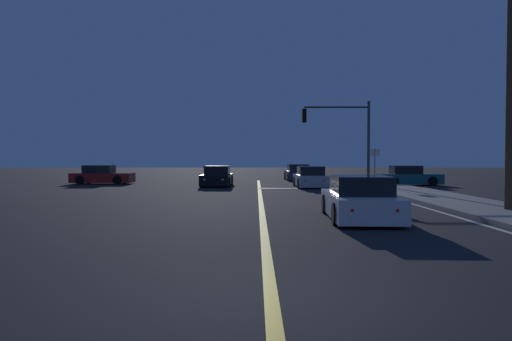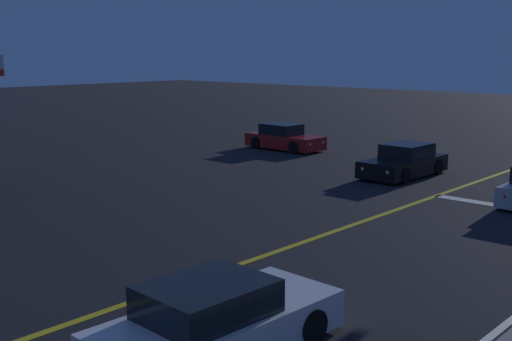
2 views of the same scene
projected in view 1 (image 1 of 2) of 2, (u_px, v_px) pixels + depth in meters
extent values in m
plane|color=black|center=(274.00, 304.00, 5.96)|extent=(160.00, 160.00, 0.00)
cube|color=gray|center=(471.00, 205.00, 17.74)|extent=(3.20, 42.54, 0.15)
cube|color=gold|center=(263.00, 206.00, 17.78)|extent=(0.20, 40.18, 0.01)
cube|color=silver|center=(423.00, 206.00, 17.75)|extent=(0.16, 40.18, 0.01)
cube|color=silver|center=(314.00, 188.00, 28.07)|extent=(6.42, 0.50, 0.01)
cube|color=#B2B5BA|center=(312.00, 180.00, 29.42)|extent=(1.85, 4.33, 0.68)
cube|color=black|center=(313.00, 171.00, 29.15)|extent=(1.56, 2.00, 0.60)
cylinder|color=black|center=(297.00, 181.00, 30.75)|extent=(0.23, 0.64, 0.64)
cylinder|color=black|center=(322.00, 181.00, 30.77)|extent=(0.23, 0.64, 0.64)
cylinder|color=black|center=(301.00, 183.00, 28.08)|extent=(0.23, 0.64, 0.64)
cylinder|color=black|center=(329.00, 183.00, 28.10)|extent=(0.23, 0.64, 0.64)
sphere|color=#FFF4CC|center=(300.00, 178.00, 31.51)|extent=(0.18, 0.18, 0.18)
sphere|color=#FFF4CC|center=(316.00, 178.00, 31.52)|extent=(0.18, 0.18, 0.18)
sphere|color=red|center=(307.00, 181.00, 27.31)|extent=(0.14, 0.14, 0.14)
sphere|color=red|center=(326.00, 181.00, 27.32)|extent=(0.14, 0.14, 0.14)
cube|color=maroon|center=(105.00, 178.00, 33.12)|extent=(4.30, 1.80, 0.68)
cube|color=black|center=(101.00, 169.00, 33.11)|extent=(1.99, 1.51, 0.60)
cylinder|color=black|center=(127.00, 179.00, 33.88)|extent=(0.64, 0.23, 0.64)
cylinder|color=black|center=(120.00, 180.00, 32.29)|extent=(0.64, 0.23, 0.64)
cylinder|color=black|center=(91.00, 179.00, 33.95)|extent=(0.64, 0.23, 0.64)
cylinder|color=black|center=(82.00, 180.00, 32.36)|extent=(0.64, 0.23, 0.64)
sphere|color=#FFF4CC|center=(136.00, 176.00, 33.59)|extent=(0.18, 0.18, 0.18)
sphere|color=#FFF4CC|center=(131.00, 177.00, 32.53)|extent=(0.18, 0.18, 0.18)
sphere|color=red|center=(79.00, 176.00, 33.70)|extent=(0.14, 0.14, 0.14)
sphere|color=red|center=(73.00, 177.00, 32.64)|extent=(0.14, 0.14, 0.14)
cube|color=silver|center=(361.00, 205.00, 14.18)|extent=(2.06, 4.60, 0.68)
cube|color=black|center=(363.00, 186.00, 13.89)|extent=(1.70, 2.15, 0.60)
cylinder|color=black|center=(328.00, 204.00, 15.62)|extent=(0.25, 0.65, 0.64)
cylinder|color=black|center=(380.00, 204.00, 15.54)|extent=(0.25, 0.65, 0.64)
cylinder|color=black|center=(339.00, 214.00, 12.83)|extent=(0.25, 0.65, 0.64)
cylinder|color=black|center=(402.00, 214.00, 12.74)|extent=(0.25, 0.65, 0.64)
sphere|color=#FFF4CC|center=(334.00, 196.00, 16.40)|extent=(0.18, 0.18, 0.18)
sphere|color=#FFF4CC|center=(366.00, 196.00, 16.35)|extent=(0.18, 0.18, 0.18)
sphere|color=red|center=(354.00, 210.00, 12.00)|extent=(0.14, 0.14, 0.14)
sphere|color=red|center=(399.00, 210.00, 11.95)|extent=(0.14, 0.14, 0.14)
cube|color=black|center=(219.00, 179.00, 30.60)|extent=(1.90, 4.34, 0.68)
cube|color=black|center=(219.00, 170.00, 30.84)|extent=(1.61, 2.01, 0.60)
cylinder|color=black|center=(230.00, 182.00, 29.25)|extent=(0.23, 0.64, 0.64)
cylinder|color=black|center=(204.00, 182.00, 29.29)|extent=(0.23, 0.64, 0.64)
cylinder|color=black|center=(233.00, 180.00, 31.92)|extent=(0.23, 0.64, 0.64)
cylinder|color=black|center=(209.00, 180.00, 31.96)|extent=(0.23, 0.64, 0.64)
sphere|color=#FFF4CC|center=(225.00, 180.00, 28.49)|extent=(0.18, 0.18, 0.18)
sphere|color=#FFF4CC|center=(207.00, 180.00, 28.51)|extent=(0.18, 0.18, 0.18)
sphere|color=red|center=(230.00, 177.00, 32.69)|extent=(0.14, 0.14, 0.14)
sphere|color=red|center=(214.00, 177.00, 32.71)|extent=(0.14, 0.14, 0.14)
cube|color=#195960|center=(411.00, 179.00, 31.37)|extent=(4.16, 1.83, 0.68)
cube|color=black|center=(408.00, 170.00, 31.36)|extent=(1.92, 1.54, 0.60)
cylinder|color=black|center=(426.00, 180.00, 32.17)|extent=(0.64, 0.23, 0.64)
cylinder|color=black|center=(435.00, 181.00, 30.53)|extent=(0.64, 0.23, 0.64)
cylinder|color=black|center=(389.00, 180.00, 32.22)|extent=(0.64, 0.23, 0.64)
cylinder|color=black|center=(396.00, 181.00, 30.58)|extent=(0.64, 0.23, 0.64)
sphere|color=#FFF4CC|center=(438.00, 177.00, 31.88)|extent=(0.18, 0.18, 0.18)
sphere|color=#FFF4CC|center=(444.00, 178.00, 30.78)|extent=(0.18, 0.18, 0.18)
sphere|color=red|center=(380.00, 177.00, 31.96)|extent=(0.14, 0.14, 0.14)
sphere|color=red|center=(384.00, 178.00, 30.86)|extent=(0.14, 0.14, 0.14)
cube|color=navy|center=(300.00, 175.00, 38.00)|extent=(2.02, 4.19, 0.68)
cube|color=black|center=(300.00, 168.00, 37.73)|extent=(1.68, 1.95, 0.60)
cylinder|color=black|center=(288.00, 176.00, 39.25)|extent=(0.24, 0.65, 0.64)
cylinder|color=black|center=(308.00, 176.00, 39.31)|extent=(0.24, 0.65, 0.64)
cylinder|color=black|center=(291.00, 177.00, 36.70)|extent=(0.24, 0.65, 0.64)
cylinder|color=black|center=(313.00, 177.00, 36.75)|extent=(0.24, 0.65, 0.64)
sphere|color=#FFF4CC|center=(290.00, 173.00, 39.98)|extent=(0.18, 0.18, 0.18)
sphere|color=#FFF4CC|center=(303.00, 173.00, 40.01)|extent=(0.18, 0.18, 0.18)
sphere|color=red|center=(296.00, 175.00, 35.97)|extent=(0.14, 0.14, 0.14)
sphere|color=red|center=(310.00, 175.00, 36.00)|extent=(0.14, 0.14, 0.14)
cylinder|color=#38383D|center=(371.00, 144.00, 30.28)|extent=(0.18, 0.18, 5.60)
cylinder|color=#38383D|center=(339.00, 107.00, 30.22)|extent=(4.25, 0.12, 0.12)
cube|color=black|center=(306.00, 116.00, 30.24)|extent=(0.28, 0.28, 0.90)
sphere|color=red|center=(306.00, 111.00, 30.24)|extent=(0.22, 0.22, 0.22)
sphere|color=#4C2D05|center=(306.00, 116.00, 30.24)|extent=(0.22, 0.22, 0.22)
sphere|color=#0A3814|center=(306.00, 120.00, 30.25)|extent=(0.22, 0.22, 0.22)
cylinder|color=slate|center=(377.00, 169.00, 27.52)|extent=(0.06, 0.06, 2.44)
cube|color=white|center=(377.00, 152.00, 27.50)|extent=(0.56, 0.04, 0.40)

